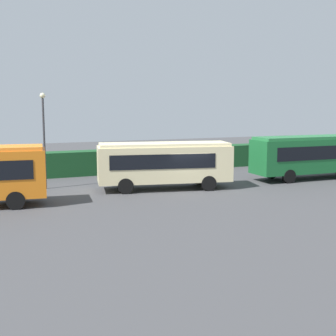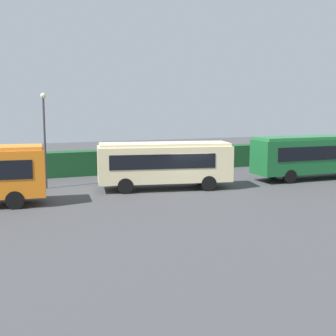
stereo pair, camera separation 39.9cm
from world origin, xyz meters
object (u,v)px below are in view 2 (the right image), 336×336
object	(u,v)px
bus_cream	(165,162)
lamppost	(44,130)
person_left	(315,160)
bus_green	(318,154)
traffic_cone	(205,169)

from	to	relation	value
bus_cream	lamppost	distance (m)	8.24
person_left	lamppost	distance (m)	21.98
bus_green	traffic_cone	world-z (taller)	bus_green
person_left	lamppost	world-z (taller)	lamppost
lamppost	bus_cream	bearing A→B (deg)	-24.09
bus_cream	bus_green	distance (m)	12.34
bus_cream	person_left	xyz separation A→B (m)	(14.50, 2.39, -0.83)
bus_green	bus_cream	bearing A→B (deg)	179.94
bus_cream	traffic_cone	size ratio (longest dim) A/B	15.21
person_left	bus_cream	bearing A→B (deg)	-103.53
lamppost	person_left	bearing A→B (deg)	-2.26
bus_cream	lamppost	bearing A→B (deg)	168.04
bus_cream	traffic_cone	world-z (taller)	bus_cream
bus_green	lamppost	distance (m)	20.05
bus_green	lamppost	world-z (taller)	lamppost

